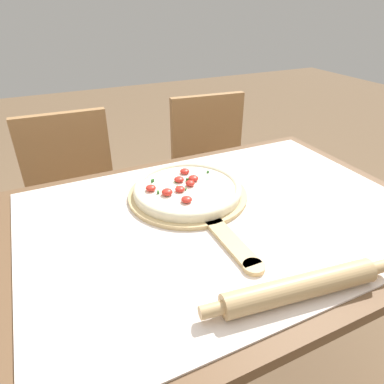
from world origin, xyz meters
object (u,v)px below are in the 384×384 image
at_px(pizza_peel, 191,198).
at_px(pizza, 187,189).
at_px(chair_left, 76,201).
at_px(chair_right, 213,171).
at_px(rolling_pin, 300,287).

xyz_separation_m(pizza_peel, pizza, (-0.00, 0.02, 0.02)).
bearing_deg(pizza, chair_left, 115.09).
height_order(pizza, chair_right, chair_right).
relative_size(pizza, chair_left, 0.36).
distance_m(chair_left, chair_right, 0.69).
relative_size(chair_left, chair_right, 1.00).
xyz_separation_m(pizza, chair_right, (0.41, 0.59, -0.30)).
height_order(pizza_peel, rolling_pin, rolling_pin).
distance_m(pizza, rolling_pin, 0.45).
distance_m(pizza_peel, pizza, 0.03).
relative_size(pizza, rolling_pin, 0.77).
relative_size(pizza_peel, pizza, 1.72).
height_order(pizza_peel, chair_left, chair_left).
bearing_deg(rolling_pin, chair_left, 106.80).
distance_m(pizza_peel, chair_right, 0.79).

